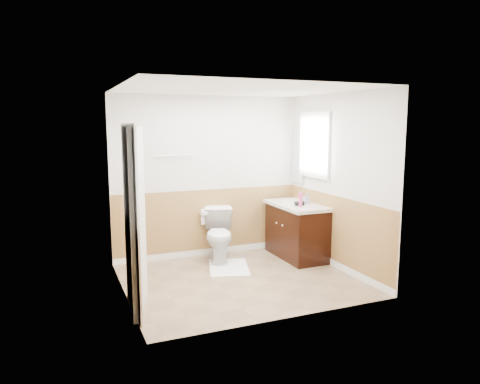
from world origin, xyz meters
name	(u,v)px	position (x,y,z in m)	size (l,w,h in m)	color
floor	(240,280)	(0.00, 0.00, 0.00)	(3.00, 3.00, 0.00)	#8C7051
ceiling	(240,89)	(0.00, 0.00, 2.50)	(3.00, 3.00, 0.00)	white
wall_back	(208,177)	(0.00, 1.30, 1.25)	(3.00, 3.00, 0.00)	silver
wall_front	(289,204)	(0.00, -1.30, 1.25)	(3.00, 3.00, 0.00)	silver
wall_left	(122,194)	(-1.50, 0.00, 1.25)	(3.00, 3.00, 0.00)	silver
wall_right	(337,182)	(1.50, 0.00, 1.25)	(3.00, 3.00, 0.00)	silver
wainscot_back	(209,224)	(0.00, 1.29, 0.50)	(3.00, 3.00, 0.00)	#AB7F44
wainscot_front	(287,273)	(0.00, -1.29, 0.50)	(3.00, 3.00, 0.00)	#AB7F44
wainscot_left	(126,256)	(-1.49, 0.00, 0.50)	(2.60, 2.60, 0.00)	#AB7F44
wainscot_right	(335,233)	(1.49, 0.00, 0.50)	(2.60, 2.60, 0.00)	#AB7F44
toilet	(219,235)	(0.03, 0.92, 0.40)	(0.44, 0.78, 0.79)	white
bath_mat	(229,267)	(0.03, 0.52, 0.01)	(0.55, 0.80, 0.02)	white
vanity_cabinet	(297,232)	(1.21, 0.63, 0.40)	(0.55, 1.10, 0.80)	black
vanity_knob_left	(283,226)	(0.91, 0.53, 0.55)	(0.03, 0.03, 0.03)	silver
vanity_knob_right	(277,223)	(0.91, 0.73, 0.55)	(0.03, 0.03, 0.03)	silver
countertop	(297,205)	(1.20, 0.63, 0.83)	(0.60, 1.15, 0.05)	silver
sink_basin	(292,201)	(1.21, 0.78, 0.86)	(0.36, 0.36, 0.02)	white
faucet	(302,197)	(1.39, 0.78, 0.92)	(0.02, 0.02, 0.14)	silver
lotion_bottle	(300,200)	(1.11, 0.36, 0.96)	(0.05, 0.05, 0.22)	#D83882
soap_dispenser	(307,198)	(1.33, 0.55, 0.94)	(0.08, 0.08, 0.18)	#9196A3
hair_dryer_body	(299,203)	(1.16, 0.48, 0.89)	(0.07, 0.07, 0.14)	black
hair_dryer_handle	(296,205)	(1.13, 0.52, 0.86)	(0.03, 0.03, 0.07)	black
mirror_panel	(298,156)	(1.48, 1.10, 1.55)	(0.02, 0.35, 0.90)	silver
window_frame	(314,145)	(1.47, 0.59, 1.75)	(0.04, 0.80, 1.00)	white
window_glass	(315,145)	(1.49, 0.59, 1.75)	(0.01, 0.70, 0.90)	white
door	(138,221)	(-1.40, -0.45, 1.02)	(0.05, 0.80, 2.04)	white
door_frame	(131,220)	(-1.48, -0.45, 1.03)	(0.02, 0.92, 2.10)	white
door_knob	(139,220)	(-1.34, -0.12, 0.95)	(0.06, 0.06, 0.06)	silver
towel_bar	(174,155)	(-0.55, 1.25, 1.60)	(0.02, 0.02, 0.62)	silver
tp_holder_bar	(204,213)	(-0.10, 1.23, 0.70)	(0.02, 0.02, 0.14)	silver
tp_roll	(204,213)	(-0.10, 1.23, 0.70)	(0.11, 0.11, 0.10)	white
tp_sheet	(204,219)	(-0.10, 1.23, 0.59)	(0.10, 0.01, 0.16)	white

